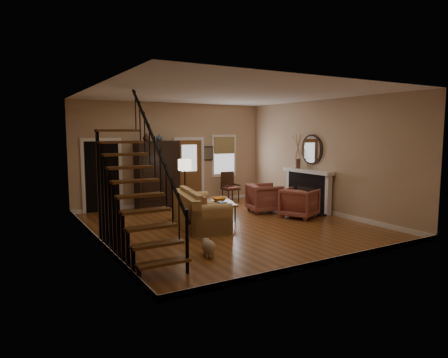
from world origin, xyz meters
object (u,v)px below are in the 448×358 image
coffee_table (220,210)px  floor_lamp (185,188)px  armchair_left (299,203)px  armchair_right (265,198)px  side_chair (231,187)px  sofa (200,210)px  armoire (157,175)px

coffee_table → floor_lamp: 1.17m
armchair_left → coffee_table: bearing=37.7°
coffee_table → armchair_right: armchair_right is taller
armchair_left → armchair_right: armchair_right is taller
armchair_right → side_chair: 1.99m
coffee_table → side_chair: bearing=52.5°
coffee_table → armchair_left: (1.95, -1.03, 0.18)m
sofa → armchair_right: armchair_right is taller
armoire → coffee_table: (0.96, -2.26, -0.82)m
armoire → sofa: 2.90m
coffee_table → armchair_left: size_ratio=1.33×
armchair_right → side_chair: side_chair is taller
sofa → armchair_right: bearing=26.5°
coffee_table → armchair_right: 1.58m
armchair_right → floor_lamp: floor_lamp is taller
armchair_left → floor_lamp: floor_lamp is taller
coffee_table → armoire: bearing=113.1°
sofa → floor_lamp: 1.34m
sofa → armchair_right: size_ratio=2.42×
armchair_right → side_chair: bearing=13.6°
sofa → armchair_right: (2.48, 0.65, 0.00)m
sofa → armchair_right: 2.56m
sofa → armchair_left: size_ratio=2.49×
armoire → sofa: armoire is taller
armoire → floor_lamp: (0.23, -1.56, -0.24)m
side_chair → coffee_table: bearing=-127.5°
armoire → floor_lamp: armoire is taller
sofa → armchair_left: sofa is taller
armchair_left → side_chair: (-0.36, 3.10, 0.10)m
floor_lamp → side_chair: bearing=30.4°
armoire → sofa: (0.05, -2.83, -0.63)m
armoire → side_chair: size_ratio=2.06×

